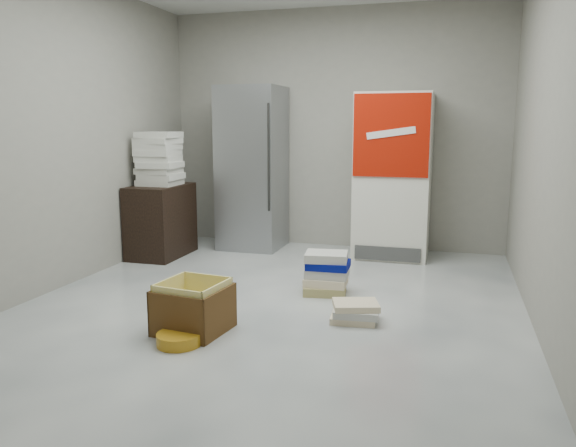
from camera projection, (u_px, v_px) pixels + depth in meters
The scene contains 10 objects.
ground at pixel (269, 308), 4.54m from camera, with size 5.00×5.00×0.00m, color silver.
room_shell at pixel (267, 80), 4.23m from camera, with size 4.04×5.04×2.82m.
steel_fridge at pixel (253, 168), 6.64m from camera, with size 0.70×0.72×1.90m.
coke_cooler at pixel (393, 176), 6.19m from camera, with size 0.80×0.73×1.80m.
wood_shelf at pixel (161, 221), 6.28m from camera, with size 0.50×0.80×0.80m, color black.
supply_box_stack at pixel (159, 159), 6.15m from camera, with size 0.45×0.44×0.58m.
phonebook_stack_main at pixel (327, 273), 4.90m from camera, with size 0.41×0.35×0.37m.
phonebook_stack_side at pixel (355, 312), 4.22m from camera, with size 0.39×0.35×0.15m.
cardboard_box at pixel (193, 311), 4.01m from camera, with size 0.51×0.51×0.37m.
bucket_lid at pixel (179, 339), 3.78m from camera, with size 0.30×0.30×0.08m, color #BB8217.
Camera 1 is at (1.37, -4.14, 1.47)m, focal length 35.00 mm.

